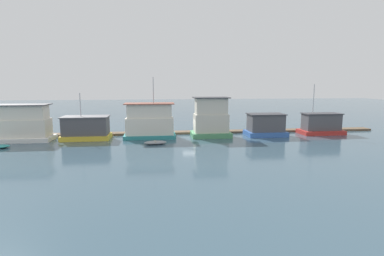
{
  "coord_description": "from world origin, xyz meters",
  "views": [
    {
      "loc": [
        -4.9,
        -42.48,
        7.72
      ],
      "look_at": [
        0.0,
        -1.0,
        1.4
      ],
      "focal_mm": 28.0,
      "sensor_mm": 36.0,
      "label": 1
    }
  ],
  "objects_px": {
    "houseboat_blue": "(266,125)",
    "houseboat_red": "(321,124)",
    "houseboat_yellow": "(86,128)",
    "dinghy_grey": "(155,143)",
    "houseboat_white": "(23,124)",
    "mooring_post_far_right": "(201,128)",
    "houseboat_green": "(211,119)",
    "houseboat_teal": "(150,122)"
  },
  "relations": [
    {
      "from": "houseboat_teal",
      "to": "houseboat_blue",
      "type": "height_order",
      "value": "houseboat_teal"
    },
    {
      "from": "houseboat_yellow",
      "to": "mooring_post_far_right",
      "type": "xyz_separation_m",
      "value": [
        16.27,
        2.11,
        -0.64
      ]
    },
    {
      "from": "houseboat_green",
      "to": "mooring_post_far_right",
      "type": "distance_m",
      "value": 2.9
    },
    {
      "from": "houseboat_white",
      "to": "houseboat_yellow",
      "type": "height_order",
      "value": "houseboat_yellow"
    },
    {
      "from": "houseboat_teal",
      "to": "mooring_post_far_right",
      "type": "height_order",
      "value": "houseboat_teal"
    },
    {
      "from": "houseboat_white",
      "to": "houseboat_red",
      "type": "xyz_separation_m",
      "value": [
        42.66,
        0.52,
        -0.79
      ]
    },
    {
      "from": "houseboat_green",
      "to": "houseboat_blue",
      "type": "relative_size",
      "value": 0.99
    },
    {
      "from": "houseboat_red",
      "to": "dinghy_grey",
      "type": "relative_size",
      "value": 2.49
    },
    {
      "from": "houseboat_teal",
      "to": "houseboat_white",
      "type": "bearing_deg",
      "value": -179.32
    },
    {
      "from": "houseboat_white",
      "to": "houseboat_teal",
      "type": "height_order",
      "value": "houseboat_teal"
    },
    {
      "from": "houseboat_yellow",
      "to": "dinghy_grey",
      "type": "bearing_deg",
      "value": -25.78
    },
    {
      "from": "houseboat_white",
      "to": "dinghy_grey",
      "type": "xyz_separation_m",
      "value": [
        17.56,
        -4.45,
        -2.02
      ]
    },
    {
      "from": "houseboat_blue",
      "to": "houseboat_red",
      "type": "xyz_separation_m",
      "value": [
        8.95,
        0.48,
        -0.07
      ]
    },
    {
      "from": "mooring_post_far_right",
      "to": "houseboat_blue",
      "type": "bearing_deg",
      "value": -13.14
    },
    {
      "from": "houseboat_yellow",
      "to": "houseboat_blue",
      "type": "xyz_separation_m",
      "value": [
        25.59,
        -0.07,
        -0.03
      ]
    },
    {
      "from": "houseboat_blue",
      "to": "dinghy_grey",
      "type": "relative_size",
      "value": 1.91
    },
    {
      "from": "dinghy_grey",
      "to": "houseboat_green",
      "type": "bearing_deg",
      "value": 30.0
    },
    {
      "from": "houseboat_white",
      "to": "houseboat_green",
      "type": "distance_m",
      "value": 25.53
    },
    {
      "from": "dinghy_grey",
      "to": "houseboat_blue",
      "type": "bearing_deg",
      "value": 15.55
    },
    {
      "from": "houseboat_blue",
      "to": "dinghy_grey",
      "type": "height_order",
      "value": "houseboat_blue"
    },
    {
      "from": "houseboat_red",
      "to": "mooring_post_far_right",
      "type": "height_order",
      "value": "houseboat_red"
    },
    {
      "from": "houseboat_teal",
      "to": "dinghy_grey",
      "type": "relative_size",
      "value": 2.81
    },
    {
      "from": "mooring_post_far_right",
      "to": "houseboat_yellow",
      "type": "bearing_deg",
      "value": -172.62
    },
    {
      "from": "houseboat_white",
      "to": "mooring_post_far_right",
      "type": "height_order",
      "value": "houseboat_white"
    },
    {
      "from": "houseboat_teal",
      "to": "houseboat_green",
      "type": "height_order",
      "value": "houseboat_teal"
    },
    {
      "from": "houseboat_green",
      "to": "houseboat_red",
      "type": "xyz_separation_m",
      "value": [
        17.13,
        0.37,
        -1.14
      ]
    },
    {
      "from": "mooring_post_far_right",
      "to": "houseboat_green",
      "type": "bearing_deg",
      "value": -60.94
    },
    {
      "from": "mooring_post_far_right",
      "to": "houseboat_red",
      "type": "bearing_deg",
      "value": -5.31
    },
    {
      "from": "houseboat_teal",
      "to": "mooring_post_far_right",
      "type": "bearing_deg",
      "value": 14.93
    },
    {
      "from": "houseboat_green",
      "to": "dinghy_grey",
      "type": "height_order",
      "value": "houseboat_green"
    },
    {
      "from": "houseboat_yellow",
      "to": "houseboat_teal",
      "type": "bearing_deg",
      "value": 0.55
    },
    {
      "from": "houseboat_teal",
      "to": "mooring_post_far_right",
      "type": "xyz_separation_m",
      "value": [
        7.58,
        2.02,
        -1.36
      ]
    },
    {
      "from": "houseboat_teal",
      "to": "houseboat_green",
      "type": "distance_m",
      "value": 8.74
    },
    {
      "from": "houseboat_yellow",
      "to": "mooring_post_far_right",
      "type": "height_order",
      "value": "houseboat_yellow"
    },
    {
      "from": "houseboat_white",
      "to": "houseboat_blue",
      "type": "distance_m",
      "value": 33.71
    },
    {
      "from": "houseboat_white",
      "to": "houseboat_teal",
      "type": "relative_size",
      "value": 0.87
    },
    {
      "from": "houseboat_yellow",
      "to": "houseboat_teal",
      "type": "relative_size",
      "value": 0.76
    },
    {
      "from": "houseboat_yellow",
      "to": "dinghy_grey",
      "type": "distance_m",
      "value": 10.58
    },
    {
      "from": "houseboat_yellow",
      "to": "dinghy_grey",
      "type": "height_order",
      "value": "houseboat_yellow"
    },
    {
      "from": "houseboat_yellow",
      "to": "mooring_post_far_right",
      "type": "bearing_deg",
      "value": 7.38
    },
    {
      "from": "houseboat_yellow",
      "to": "houseboat_red",
      "type": "height_order",
      "value": "houseboat_red"
    },
    {
      "from": "houseboat_teal",
      "to": "houseboat_green",
      "type": "bearing_deg",
      "value": -0.31
    }
  ]
}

